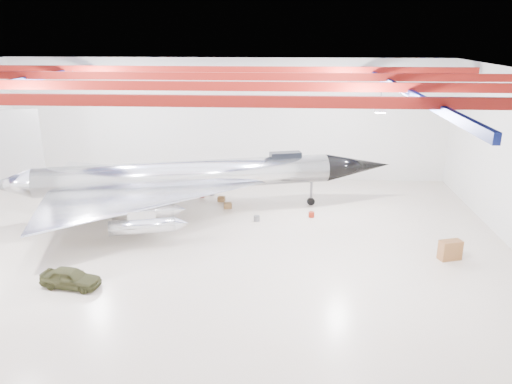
{
  "coord_description": "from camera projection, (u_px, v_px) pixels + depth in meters",
  "views": [
    {
      "loc": [
        5.66,
        -30.06,
        13.23
      ],
      "look_at": [
        3.57,
        2.0,
        2.83
      ],
      "focal_mm": 35.0,
      "sensor_mm": 36.0,
      "label": 1
    }
  ],
  "objects": [
    {
      "name": "wall_back",
      "position": [
        226.0,
        120.0,
        45.51
      ],
      "size": [
        40.0,
        0.0,
        40.0
      ],
      "primitive_type": "plane",
      "rotation": [
        1.57,
        0.0,
        0.0
      ],
      "color": "silver",
      "rests_on": "floor"
    },
    {
      "name": "spares_box",
      "position": [
        212.0,
        193.0,
        42.06
      ],
      "size": [
        0.48,
        0.48,
        0.39
      ],
      "primitive_type": "cylinder",
      "rotation": [
        0.0,
        0.0,
        0.1
      ],
      "color": "#59595B",
      "rests_on": "floor"
    },
    {
      "name": "oil_barrel",
      "position": [
        228.0,
        206.0,
        39.0
      ],
      "size": [
        0.7,
        0.62,
        0.42
      ],
      "primitive_type": "cube",
      "rotation": [
        0.0,
        0.0,
        0.26
      ],
      "color": "olive",
      "rests_on": "floor"
    },
    {
      "name": "engine_drum",
      "position": [
        257.0,
        218.0,
        36.35
      ],
      "size": [
        0.53,
        0.53,
        0.4
      ],
      "primitive_type": "cylinder",
      "rotation": [
        0.0,
        0.0,
        0.22
      ],
      "color": "#59595B",
      "rests_on": "floor"
    },
    {
      "name": "desk",
      "position": [
        450.0,
        250.0,
        30.14
      ],
      "size": [
        1.47,
        1.04,
        1.22
      ],
      "primitive_type": "cube",
      "rotation": [
        0.0,
        0.0,
        0.31
      ],
      "color": "brown",
      "rests_on": "floor"
    },
    {
      "name": "tool_chest",
      "position": [
        311.0,
        215.0,
        37.12
      ],
      "size": [
        0.48,
        0.48,
        0.39
      ],
      "primitive_type": "cylinder",
      "rotation": [
        0.0,
        0.0,
        0.1
      ],
      "color": "maroon",
      "rests_on": "floor"
    },
    {
      "name": "jeep",
      "position": [
        71.0,
        278.0,
        26.86
      ],
      "size": [
        3.41,
        1.78,
        1.11
      ],
      "primitive_type": "imported",
      "rotation": [
        0.0,
        0.0,
        1.42
      ],
      "color": "#36371B",
      "rests_on": "floor"
    },
    {
      "name": "parts_bin",
      "position": [
        221.0,
        199.0,
        40.54
      ],
      "size": [
        0.61,
        0.5,
        0.4
      ],
      "primitive_type": "cube",
      "rotation": [
        0.0,
        0.0,
        -0.09
      ],
      "color": "olive",
      "rests_on": "floor"
    },
    {
      "name": "ceiling_structure",
      "position": [
        194.0,
        82.0,
        29.79
      ],
      "size": [
        39.5,
        29.5,
        1.08
      ],
      "color": "maroon",
      "rests_on": "ceiling"
    },
    {
      "name": "toolbox_red",
      "position": [
        202.0,
        195.0,
        41.59
      ],
      "size": [
        0.44,
        0.37,
        0.29
      ],
      "primitive_type": "cube",
      "rotation": [
        0.0,
        0.0,
        -0.08
      ],
      "color": "maroon",
      "rests_on": "floor"
    },
    {
      "name": "floor",
      "position": [
        200.0,
        241.0,
        32.97
      ],
      "size": [
        40.0,
        40.0,
        0.0
      ],
      "primitive_type": "plane",
      "color": "beige",
      "rests_on": "ground"
    },
    {
      "name": "crate_ply",
      "position": [
        122.0,
        220.0,
        36.14
      ],
      "size": [
        0.52,
        0.42,
        0.36
      ],
      "primitive_type": "cube",
      "rotation": [
        0.0,
        0.0,
        0.02
      ],
      "color": "olive",
      "rests_on": "floor"
    },
    {
      "name": "ceiling",
      "position": [
        194.0,
        70.0,
        29.58
      ],
      "size": [
        40.0,
        40.0,
        0.0
      ],
      "primitive_type": "plane",
      "rotation": [
        3.14,
        0.0,
        0.0
      ],
      "color": "#0A0F38",
      "rests_on": "wall_back"
    },
    {
      "name": "jet_aircraft",
      "position": [
        186.0,
        179.0,
        37.12
      ],
      "size": [
        29.7,
        21.06,
        8.24
      ],
      "rotation": [
        0.0,
        0.0,
        0.26
      ],
      "color": "silver",
      "rests_on": "floor"
    }
  ]
}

